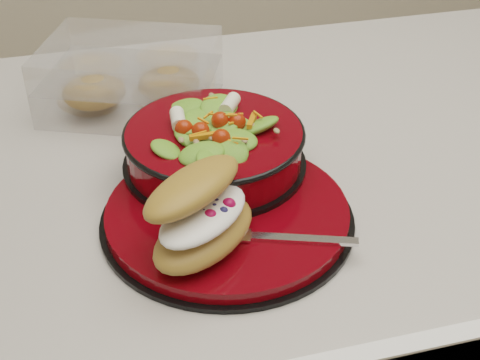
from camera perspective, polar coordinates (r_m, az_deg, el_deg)
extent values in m
cube|color=#BAB3AA|center=(0.92, 7.44, 2.65)|extent=(1.24, 0.74, 0.04)
cube|color=white|center=(0.68, 18.47, -13.38)|extent=(1.24, 0.02, 0.05)
cylinder|color=black|center=(0.75, -1.09, -3.37)|extent=(0.29, 0.29, 0.01)
cylinder|color=#600307|center=(0.75, -1.10, -2.77)|extent=(0.27, 0.27, 0.01)
torus|color=black|center=(0.74, -0.16, -2.87)|extent=(0.15, 0.15, 0.01)
cylinder|color=black|center=(0.81, -2.17, 1.43)|extent=(0.22, 0.22, 0.01)
cylinder|color=#600307|center=(0.80, -2.21, 2.93)|extent=(0.21, 0.21, 0.04)
torus|color=black|center=(0.79, -2.24, 4.04)|extent=(0.22, 0.22, 0.01)
ellipsoid|color=#407220|center=(0.79, -2.23, 3.76)|extent=(0.18, 0.18, 0.07)
sphere|color=#B61D07|center=(0.78, 0.84, 6.72)|extent=(0.02, 0.02, 0.02)
sphere|color=#B61D07|center=(0.81, -2.02, 7.82)|extent=(0.02, 0.02, 0.02)
sphere|color=#B61D07|center=(0.79, -5.23, 6.86)|extent=(0.02, 0.02, 0.02)
sphere|color=#B61D07|center=(0.74, -4.52, 5.06)|extent=(0.02, 0.02, 0.02)
sphere|color=#B61D07|center=(0.74, -0.57, 4.96)|extent=(0.02, 0.02, 0.02)
cylinder|color=silver|center=(0.81, -0.89, 7.80)|extent=(0.03, 0.04, 0.02)
cylinder|color=silver|center=(0.78, -5.40, 6.56)|extent=(0.04, 0.03, 0.02)
cube|color=orange|center=(0.74, -3.27, 5.16)|extent=(0.03, 0.03, 0.01)
cube|color=orange|center=(0.77, 1.03, 6.46)|extent=(0.03, 0.02, 0.01)
ellipsoid|color=#A46E32|center=(0.68, -3.08, -4.59)|extent=(0.15, 0.14, 0.04)
ellipsoid|color=white|center=(0.66, -3.14, -3.05)|extent=(0.13, 0.12, 0.02)
ellipsoid|color=#A46E32|center=(0.67, -3.53, -0.55)|extent=(0.14, 0.13, 0.03)
sphere|color=#B10C34|center=(0.66, -4.96, -2.92)|extent=(0.01, 0.01, 0.01)
sphere|color=#B10C34|center=(0.65, -2.57, -3.08)|extent=(0.01, 0.01, 0.01)
sphere|color=#B10C34|center=(0.67, -0.97, -2.09)|extent=(0.01, 0.01, 0.01)
sphere|color=#191947|center=(0.66, -3.91, -2.45)|extent=(0.01, 0.01, 0.01)
sphere|color=#191947|center=(0.66, -2.22, -2.39)|extent=(0.01, 0.01, 0.01)
sphere|color=#191947|center=(0.66, -3.09, -2.84)|extent=(0.01, 0.01, 0.01)
sphere|color=#191947|center=(0.66, -1.42, -2.68)|extent=(0.01, 0.01, 0.01)
sphere|color=#191947|center=(0.65, -4.50, -3.28)|extent=(0.01, 0.01, 0.01)
sphere|color=#191947|center=(0.67, -2.05, -1.95)|extent=(0.01, 0.01, 0.01)
cube|color=silver|center=(0.70, 5.34, -5.04)|extent=(0.11, 0.05, 0.00)
cube|color=silver|center=(0.70, -0.52, -4.72)|extent=(0.04, 0.03, 0.00)
cube|color=white|center=(0.98, -9.17, 7.57)|extent=(0.28, 0.25, 0.05)
cube|color=white|center=(0.96, -9.43, 10.08)|extent=(0.28, 0.25, 0.04)
ellipsoid|color=#A46E32|center=(0.98, -12.32, 7.33)|extent=(0.09, 0.08, 0.05)
ellipsoid|color=#A46E32|center=(0.98, -6.07, 8.20)|extent=(0.09, 0.08, 0.05)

